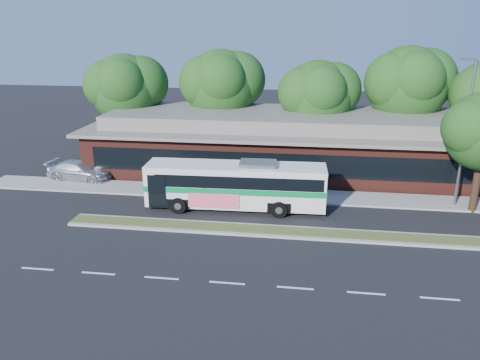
% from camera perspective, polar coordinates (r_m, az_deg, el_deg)
% --- Properties ---
extents(ground, '(120.00, 120.00, 0.00)m').
position_cam_1_polar(ground, '(25.36, 7.07, -7.09)').
color(ground, black).
rests_on(ground, ground).
extents(median_strip, '(26.00, 1.10, 0.15)m').
position_cam_1_polar(median_strip, '(25.87, 7.11, -6.37)').
color(median_strip, '#394A1F').
rests_on(median_strip, ground).
extents(sidewalk, '(44.00, 2.60, 0.12)m').
position_cam_1_polar(sidewalk, '(31.24, 7.34, -1.96)').
color(sidewalk, gray).
rests_on(sidewalk, ground).
extents(parking_lot, '(14.00, 12.00, 0.01)m').
position_cam_1_polar(parking_lot, '(39.10, -19.94, 1.17)').
color(parking_lot, black).
rests_on(parking_lot, ground).
extents(plaza_building, '(33.20, 11.20, 4.45)m').
position_cam_1_polar(plaza_building, '(36.95, 7.66, 4.59)').
color(plaza_building, '#53221A').
rests_on(plaza_building, ground).
extents(lamp_post, '(0.93, 0.18, 9.07)m').
position_cam_1_polar(lamp_post, '(31.00, 25.75, 5.51)').
color(lamp_post, slate).
rests_on(lamp_post, ground).
extents(tree_bg_a, '(6.47, 5.80, 8.63)m').
position_cam_1_polar(tree_bg_a, '(41.09, -13.22, 10.97)').
color(tree_bg_a, black).
rests_on(tree_bg_a, ground).
extents(tree_bg_b, '(6.69, 6.00, 9.00)m').
position_cam_1_polar(tree_bg_b, '(39.90, -1.69, 11.63)').
color(tree_bg_b, black).
rests_on(tree_bg_b, ground).
extents(tree_bg_c, '(6.24, 5.60, 8.26)m').
position_cam_1_polar(tree_bg_c, '(38.43, 10.05, 10.27)').
color(tree_bg_c, black).
rests_on(tree_bg_c, ground).
extents(tree_bg_d, '(6.91, 6.20, 9.37)m').
position_cam_1_polar(tree_bg_d, '(40.19, 20.34, 10.96)').
color(tree_bg_d, black).
rests_on(tree_bg_d, ground).
extents(transit_bus, '(11.01, 2.81, 3.07)m').
position_cam_1_polar(transit_bus, '(28.52, -0.45, -0.30)').
color(transit_bus, silver).
rests_on(transit_bus, ground).
extents(sedan, '(4.95, 2.38, 1.39)m').
position_cam_1_polar(sedan, '(36.18, -18.97, 1.08)').
color(sedan, silver).
rests_on(sedan, ground).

